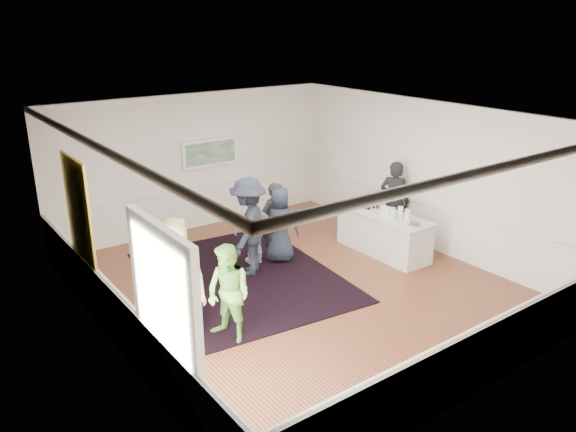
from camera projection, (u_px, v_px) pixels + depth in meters
floor at (297, 286)px, 10.59m from camera, size 8.00×8.00×0.00m
ceiling at (298, 116)px, 9.53m from camera, size 7.00×8.00×0.02m
wall_left at (104, 250)px, 8.11m from camera, size 0.02×8.00×3.20m
wall_right at (428, 175)px, 12.01m from camera, size 0.02×8.00×3.20m
wall_back at (194, 162)px, 13.10m from camera, size 7.00×0.02×3.20m
wall_front at (490, 287)px, 7.01m from camera, size 7.00×0.02×3.20m
wainscoting at (297, 262)px, 10.42m from camera, size 7.00×8.00×1.00m
mirror at (79, 213)px, 9.06m from camera, size 0.05×1.25×1.85m
doorway at (164, 313)px, 6.75m from camera, size 0.10×1.78×2.56m
landscape_painting at (210, 153)px, 13.23m from camera, size 1.44×0.06×0.66m
area_rug at (242, 276)px, 10.95m from camera, size 3.77×4.69×0.02m
serving_table at (384, 233)px, 11.97m from camera, size 0.83×2.16×0.88m
bartender at (394, 201)px, 12.55m from camera, size 0.70×0.79×1.83m
guest_tan at (175, 279)px, 8.60m from camera, size 1.16×1.08×1.99m
guest_green at (229, 294)px, 8.58m from camera, size 0.80×0.91×1.58m
guest_lilac at (254, 230)px, 11.35m from camera, size 0.91×0.53×1.45m
guest_dark_a at (249, 227)px, 10.81m from camera, size 1.41×1.39×1.95m
guest_dark_b at (274, 221)px, 11.52m from camera, size 0.61×0.41×1.66m
guest_navy at (280, 224)px, 11.46m from camera, size 0.91×0.89×1.58m
wine_bottles at (370, 201)px, 12.17m from camera, size 0.32×0.26×0.31m
juice_pitchers at (394, 212)px, 11.57m from camera, size 0.35×0.60×0.24m
ice_bucket at (380, 207)px, 11.90m from camera, size 0.26×0.26×0.24m
nut_bowl at (414, 225)px, 11.11m from camera, size 0.24×0.24×0.08m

